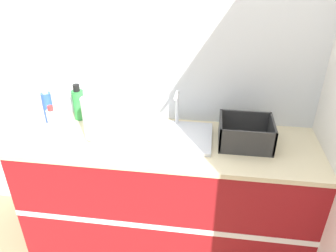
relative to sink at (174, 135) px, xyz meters
name	(u,v)px	position (x,y,z in m)	size (l,w,h in m)	color
wall_back	(172,59)	(-0.05, 0.27, 0.40)	(4.28, 0.06, 2.60)	silver
counter_cabinet	(166,195)	(-0.05, -0.05, -0.46)	(1.91, 0.60, 0.88)	maroon
sink	(174,135)	(0.00, 0.00, 0.00)	(0.47, 0.37, 0.26)	silver
paper_towel_roll	(92,118)	(-0.49, -0.08, 0.12)	(0.12, 0.12, 0.27)	#4C4C51
dish_rack	(245,135)	(0.44, -0.02, 0.04)	(0.32, 0.26, 0.16)	#2D2D2D
bottle_blue	(48,107)	(-0.87, 0.09, 0.10)	(0.06, 0.06, 0.26)	#2D56B7
bottle_green	(79,104)	(-0.68, 0.16, 0.09)	(0.08, 0.08, 0.25)	#2D8C3D
bottle_white_spray	(53,120)	(-0.79, -0.02, 0.06)	(0.06, 0.06, 0.18)	white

